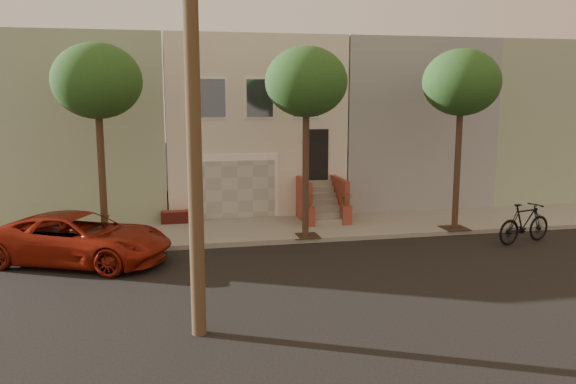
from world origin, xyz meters
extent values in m
plane|color=black|center=(0.00, 0.00, 0.00)|extent=(90.00, 90.00, 0.00)
cube|color=gray|center=(0.00, 5.35, 0.07)|extent=(40.00, 3.70, 0.15)
cube|color=beige|center=(0.00, 11.20, 3.65)|extent=(7.00, 8.00, 7.00)
cube|color=gray|center=(-6.80, 11.20, 3.65)|extent=(6.50, 8.00, 7.00)
cube|color=#909398|center=(6.80, 11.20, 3.65)|extent=(6.50, 8.00, 7.00)
cube|color=gray|center=(13.30, 11.20, 3.65)|extent=(6.50, 8.00, 7.00)
cube|color=white|center=(-0.90, 7.22, 1.40)|extent=(3.20, 0.12, 2.50)
cube|color=#B5B5B0|center=(-0.90, 7.16, 1.30)|extent=(2.90, 0.06, 2.20)
cube|color=gray|center=(-0.90, 5.35, 0.16)|extent=(3.20, 3.70, 0.02)
cube|color=maroon|center=(-3.10, 6.90, 0.37)|extent=(1.40, 0.45, 0.44)
cube|color=black|center=(2.20, 7.17, 2.55)|extent=(1.00, 0.06, 2.00)
cube|color=#3F4751|center=(-1.80, 7.17, 4.75)|extent=(1.00, 0.06, 1.40)
cube|color=white|center=(-1.80, 7.19, 4.75)|extent=(1.15, 0.05, 1.55)
cube|color=#3F4751|center=(0.00, 7.17, 4.75)|extent=(1.00, 0.06, 1.40)
cube|color=white|center=(0.00, 7.19, 4.75)|extent=(1.15, 0.05, 1.55)
cube|color=#3F4751|center=(1.80, 7.17, 4.75)|extent=(1.00, 0.06, 1.40)
cube|color=white|center=(1.80, 7.19, 4.75)|extent=(1.15, 0.05, 1.55)
cube|color=gray|center=(2.20, 5.38, 0.25)|extent=(1.20, 0.28, 0.20)
cube|color=gray|center=(2.20, 5.66, 0.45)|extent=(1.20, 0.28, 0.20)
cube|color=gray|center=(2.20, 5.94, 0.65)|extent=(1.20, 0.28, 0.20)
cube|color=gray|center=(2.20, 6.22, 0.85)|extent=(1.20, 0.28, 0.20)
cube|color=gray|center=(2.20, 6.50, 1.05)|extent=(1.20, 0.28, 0.20)
cube|color=gray|center=(2.20, 6.78, 1.25)|extent=(1.20, 0.28, 0.20)
cube|color=gray|center=(2.20, 7.06, 1.45)|extent=(1.20, 0.28, 0.20)
cube|color=brown|center=(1.50, 6.22, 0.95)|extent=(0.18, 1.96, 1.60)
cube|color=brown|center=(2.90, 6.22, 0.95)|extent=(0.18, 1.96, 1.60)
cube|color=brown|center=(1.50, 5.34, 0.50)|extent=(0.35, 0.35, 0.70)
imported|color=#1E3E16|center=(1.50, 5.34, 1.07)|extent=(0.40, 0.35, 0.45)
cube|color=brown|center=(2.90, 5.34, 0.50)|extent=(0.35, 0.35, 0.70)
imported|color=#1E3E16|center=(2.90, 5.34, 1.07)|extent=(0.41, 0.35, 0.45)
cube|color=#2D2116|center=(-5.50, 3.90, 0.15)|extent=(0.90, 0.90, 0.02)
cylinder|color=#392419|center=(-5.50, 3.90, 2.25)|extent=(0.22, 0.22, 4.20)
ellipsoid|color=#1E3E16|center=(-5.50, 3.90, 5.30)|extent=(2.70, 2.57, 2.29)
cube|color=#2D2116|center=(1.00, 3.90, 0.15)|extent=(0.90, 0.90, 0.02)
cylinder|color=#392419|center=(1.00, 3.90, 2.25)|extent=(0.22, 0.22, 4.20)
ellipsoid|color=#1E3E16|center=(1.00, 3.90, 5.30)|extent=(2.70, 2.57, 2.29)
cube|color=#2D2116|center=(6.50, 3.90, 0.15)|extent=(0.90, 0.90, 0.02)
cylinder|color=#392419|center=(6.50, 3.90, 2.25)|extent=(0.22, 0.22, 4.20)
ellipsoid|color=#1E3E16|center=(6.50, 3.90, 5.30)|extent=(2.70, 2.57, 2.29)
cylinder|color=#473521|center=(-3.00, -3.20, 5.00)|extent=(0.30, 0.30, 10.00)
imported|color=maroon|center=(-6.10, 2.68, 0.74)|extent=(5.88, 4.40, 1.48)
imported|color=black|center=(8.03, 2.04, 0.68)|extent=(2.35, 1.20, 1.36)
camera|label=1|loc=(-3.57, -14.77, 4.94)|focal=36.33mm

